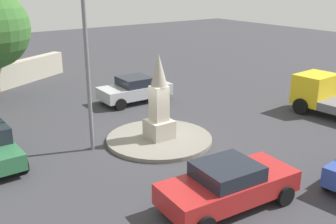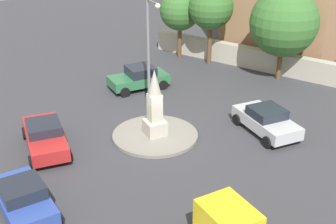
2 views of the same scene
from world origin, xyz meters
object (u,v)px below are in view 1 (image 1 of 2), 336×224
Objects in this scene: car_red_passing at (228,184)px; truck_yellow_waiting at (334,98)px; streetlamp at (86,43)px; monument at (159,103)px; car_silver_near_island at (135,89)px.

truck_yellow_waiting is at bearing 16.87° from car_red_passing.
truck_yellow_waiting is at bearing -15.34° from streetlamp.
car_silver_near_island is (2.17, 5.63, -0.97)m from monument.
car_silver_near_island is at bearing 68.90° from monument.
car_silver_near_island is at bearing 131.10° from truck_yellow_waiting.
car_red_passing is at bearing -106.99° from car_silver_near_island.
monument reaches higher than car_silver_near_island.
monument is 6.11m from car_silver_near_island.
car_silver_near_island is (4.93, 4.75, -3.65)m from streetlamp.
car_red_passing is at bearing -163.13° from truck_yellow_waiting.
monument is 3.94m from streetlamp.
car_silver_near_island is (3.42, 11.18, -0.01)m from car_red_passing.
streetlamp reaches higher than car_silver_near_island.
car_red_passing is 10.89m from truck_yellow_waiting.
monument reaches higher than truck_yellow_waiting.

